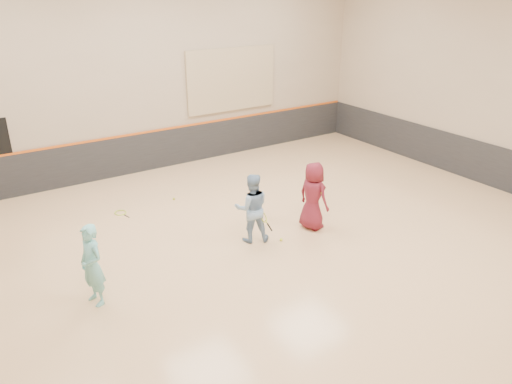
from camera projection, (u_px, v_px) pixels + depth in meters
room at (262, 214)px, 10.75m from camera, size 15.04×12.04×6.22m
wainscot_back at (155, 150)px, 15.44m from camera, size 14.90×0.04×1.20m
wainscot_right at (473, 160)px, 14.59m from camera, size 0.04×11.90×1.20m
accent_stripe at (153, 131)px, 15.19m from camera, size 14.90×0.03×0.06m
acoustic_panel at (232, 80)px, 16.09m from camera, size 3.20×0.08×2.00m
girl at (92, 265)px, 8.86m from camera, size 0.51×0.65×1.56m
instructor at (252, 208)px, 11.05m from camera, size 0.96×0.87×1.60m
young_man at (313, 196)px, 11.62m from camera, size 0.66×0.88×1.63m
held_racket at (263, 217)px, 11.09m from camera, size 0.37×0.37×0.57m
spare_racket at (120, 212)px, 12.65m from camera, size 0.66×0.66×0.07m
ball_under_racket at (281, 240)px, 11.30m from camera, size 0.07×0.07×0.07m
ball_in_hand at (322, 193)px, 11.41m from camera, size 0.07×0.07×0.07m
ball_beside_spare at (174, 199)px, 13.41m from camera, size 0.07×0.07×0.07m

